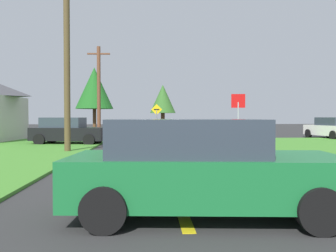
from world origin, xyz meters
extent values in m
plane|color=#2E2E2E|center=(0.00, 0.00, 0.00)|extent=(120.00, 120.00, 0.00)
cube|color=yellow|center=(0.00, -8.00, 0.01)|extent=(0.20, 14.00, 0.01)
cylinder|color=#9EA0A8|center=(4.09, -1.81, 1.21)|extent=(0.07, 0.07, 2.42)
cube|color=red|center=(4.09, -1.81, 2.49)|extent=(0.72, 0.14, 0.72)
cube|color=black|center=(-5.35, 1.41, 0.64)|extent=(4.50, 2.34, 0.76)
cube|color=#2D3842|center=(-5.72, 1.45, 1.32)|extent=(2.54, 1.89, 0.60)
cylinder|color=black|center=(-3.79, 2.13, 0.34)|extent=(0.70, 0.30, 0.68)
cylinder|color=black|center=(-4.01, 0.34, 0.34)|extent=(0.70, 0.30, 0.68)
cylinder|color=black|center=(-6.70, 2.48, 0.34)|extent=(0.70, 0.30, 0.68)
cylinder|color=black|center=(-6.92, 0.68, 0.34)|extent=(0.70, 0.30, 0.68)
cube|color=#196B33|center=(0.37, -14.13, 0.64)|extent=(4.61, 2.18, 0.76)
cube|color=#2D3842|center=(0.06, -14.10, 1.32)|extent=(2.58, 1.81, 0.60)
cylinder|color=black|center=(1.96, -13.33, 0.34)|extent=(0.69, 0.27, 0.68)
cylinder|color=black|center=(1.83, -15.14, 0.34)|extent=(0.69, 0.27, 0.68)
cylinder|color=black|center=(-1.08, -13.11, 0.34)|extent=(0.69, 0.27, 0.68)
cylinder|color=black|center=(-1.21, -14.92, 0.34)|extent=(0.69, 0.27, 0.68)
cube|color=white|center=(13.22, 5.89, 0.64)|extent=(2.52, 4.59, 0.76)
cube|color=#2D3842|center=(13.27, 5.58, 1.32)|extent=(2.00, 2.62, 0.60)
cylinder|color=black|center=(12.08, 7.22, 0.34)|extent=(0.32, 0.71, 0.68)
cylinder|color=black|center=(13.90, 7.50, 0.34)|extent=(0.32, 0.71, 0.68)
cylinder|color=black|center=(12.54, 4.29, 0.34)|extent=(0.32, 0.71, 0.68)
cylinder|color=brown|center=(-4.35, -3.45, 3.96)|extent=(0.28, 0.28, 7.92)
cylinder|color=brown|center=(-4.57, 8.35, 3.63)|extent=(0.29, 0.29, 7.26)
cube|color=brown|center=(-4.57, 8.35, 6.68)|extent=(1.80, 0.17, 0.12)
cylinder|color=slate|center=(0.06, 8.97, 1.13)|extent=(0.08, 0.08, 2.26)
cube|color=yellow|center=(0.06, 8.97, 2.26)|extent=(0.91, 0.04, 0.91)
cube|color=black|center=(0.06, 8.97, 2.26)|extent=(0.45, 0.05, 0.10)
cylinder|color=brown|center=(0.83, 15.53, 1.03)|extent=(0.40, 0.40, 2.05)
cone|color=#316325|center=(0.83, 15.53, 3.48)|extent=(2.60, 2.60, 2.86)
cylinder|color=brown|center=(-6.72, 20.00, 1.29)|extent=(0.39, 0.39, 2.57)
cone|color=#1B5D1C|center=(-6.72, 20.00, 4.90)|extent=(4.23, 4.23, 4.65)
camera|label=1|loc=(-0.57, -19.88, 1.66)|focal=37.44mm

